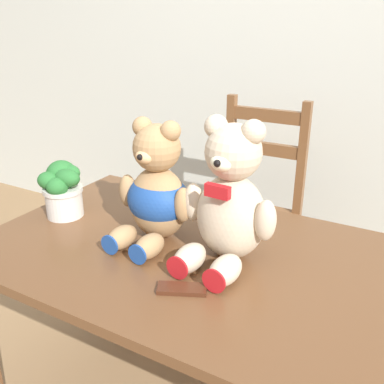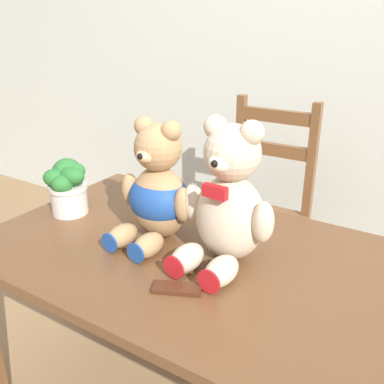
# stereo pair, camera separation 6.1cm
# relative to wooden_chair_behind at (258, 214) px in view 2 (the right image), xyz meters

# --- Properties ---
(wall_back) EXTENTS (8.00, 0.04, 2.60)m
(wall_back) POSITION_rel_wooden_chair_behind_xyz_m (0.21, 0.51, 0.82)
(wall_back) COLOR silver
(wall_back) RESTS_ON ground_plane
(dining_table) EXTENTS (1.51, 0.82, 0.70)m
(dining_table) POSITION_rel_wooden_chair_behind_xyz_m (0.21, -0.78, 0.13)
(dining_table) COLOR brown
(dining_table) RESTS_ON ground_plane
(wooden_chair_behind) EXTENTS (0.41, 0.45, 1.01)m
(wooden_chair_behind) POSITION_rel_wooden_chair_behind_xyz_m (0.00, 0.00, 0.00)
(wooden_chair_behind) COLOR brown
(wooden_chair_behind) RESTS_ON ground_plane
(teddy_bear_left) EXTENTS (0.27, 0.28, 0.39)m
(teddy_bear_left) POSITION_rel_wooden_chair_behind_xyz_m (-0.03, -0.76, 0.37)
(teddy_bear_left) COLOR tan
(teddy_bear_left) RESTS_ON dining_table
(teddy_bear_right) EXTENTS (0.29, 0.29, 0.42)m
(teddy_bear_right) POSITION_rel_wooden_chair_behind_xyz_m (0.22, -0.76, 0.40)
(teddy_bear_right) COLOR beige
(teddy_bear_right) RESTS_ON dining_table
(potted_plant) EXTENTS (0.16, 0.16, 0.19)m
(potted_plant) POSITION_rel_wooden_chair_behind_xyz_m (-0.41, -0.78, 0.32)
(potted_plant) COLOR beige
(potted_plant) RESTS_ON dining_table
(chocolate_bar) EXTENTS (0.14, 0.10, 0.01)m
(chocolate_bar) POSITION_rel_wooden_chair_behind_xyz_m (0.19, -0.97, 0.22)
(chocolate_bar) COLOR #472314
(chocolate_bar) RESTS_ON dining_table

